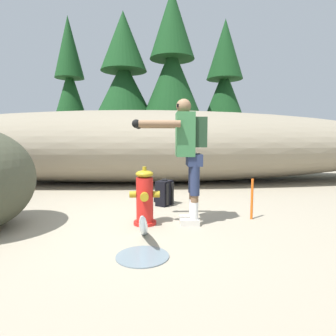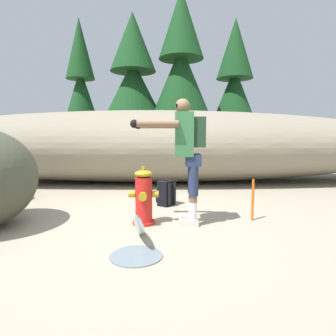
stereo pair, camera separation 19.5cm
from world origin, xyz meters
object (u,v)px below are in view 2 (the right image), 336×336
(fire_hydrant, at_px, (144,198))
(boulder_mid, at_px, (6,186))
(utility_worker, at_px, (185,146))
(survey_stake, at_px, (253,200))
(spare_backpack, at_px, (166,193))

(fire_hydrant, xyz_separation_m, boulder_mid, (-2.72, 1.49, -0.09))
(utility_worker, distance_m, survey_stake, 1.28)
(utility_worker, bearing_deg, boulder_mid, -23.19)
(fire_hydrant, bearing_deg, boulder_mid, 151.34)
(fire_hydrant, relative_size, boulder_mid, 1.04)
(utility_worker, height_order, boulder_mid, utility_worker)
(fire_hydrant, bearing_deg, utility_worker, -0.84)
(survey_stake, bearing_deg, spare_backpack, 143.01)
(spare_backpack, xyz_separation_m, boulder_mid, (-3.04, 0.39, 0.07))
(utility_worker, relative_size, boulder_mid, 2.22)
(boulder_mid, bearing_deg, utility_worker, -24.43)
(fire_hydrant, relative_size, utility_worker, 0.47)
(boulder_mid, bearing_deg, fire_hydrant, -28.66)
(survey_stake, bearing_deg, boulder_mid, 162.78)
(fire_hydrant, height_order, utility_worker, utility_worker)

